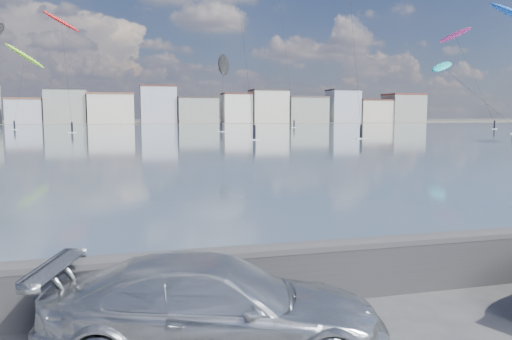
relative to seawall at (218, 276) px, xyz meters
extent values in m
cube|color=#455866|center=(0.00, 88.80, -0.58)|extent=(500.00, 177.00, 0.00)
cube|color=#4C473D|center=(0.00, 197.30, -0.57)|extent=(500.00, 60.00, 0.00)
cube|color=#28282B|center=(0.00, 0.00, -0.13)|extent=(400.00, 0.35, 0.90)
cylinder|color=#28282B|center=(0.00, 0.00, 0.32)|extent=(400.00, 0.36, 0.36)
cube|color=#B2B7C6|center=(-35.00, 183.30, 3.67)|extent=(12.00, 10.00, 8.50)
cube|color=brown|center=(-35.00, 183.30, 8.22)|extent=(12.24, 10.20, 0.60)
cube|color=gray|center=(-21.50, 183.30, 5.42)|extent=(14.00, 11.00, 12.00)
cube|color=#2D2D33|center=(-21.50, 183.30, 11.72)|extent=(14.28, 11.22, 0.60)
cube|color=silver|center=(-6.00, 183.30, 4.67)|extent=(16.00, 13.00, 10.50)
cube|color=brown|center=(-6.00, 183.30, 10.22)|extent=(16.32, 13.26, 0.60)
cube|color=#B2B7C6|center=(11.00, 183.30, 6.17)|extent=(13.00, 10.00, 13.50)
cube|color=#562D23|center=(11.00, 183.30, 13.22)|extent=(13.26, 10.20, 0.60)
cube|color=gray|center=(25.50, 183.30, 4.17)|extent=(15.00, 12.00, 9.50)
cube|color=#383330|center=(25.50, 183.30, 9.22)|extent=(15.30, 12.24, 0.60)
cube|color=white|center=(41.00, 183.30, 4.92)|extent=(11.00, 9.00, 11.00)
cube|color=#562D23|center=(41.00, 183.30, 10.72)|extent=(11.22, 9.18, 0.60)
cube|color=beige|center=(54.00, 183.30, 5.67)|extent=(14.00, 11.00, 12.50)
cube|color=#383330|center=(54.00, 183.30, 12.22)|extent=(14.28, 11.22, 0.60)
cube|color=gray|center=(69.50, 183.30, 4.42)|extent=(16.00, 12.00, 10.00)
cube|color=#4C423D|center=(69.50, 183.30, 9.72)|extent=(16.32, 12.24, 0.60)
cube|color=#B2B7C6|center=(86.00, 183.30, 5.92)|extent=(12.00, 10.00, 13.00)
cube|color=#2D2D33|center=(86.00, 183.30, 12.72)|extent=(12.24, 10.20, 0.60)
cube|color=beige|center=(99.50, 183.30, 3.92)|extent=(14.00, 11.00, 9.00)
cube|color=#562D23|center=(99.50, 183.30, 8.72)|extent=(14.28, 11.22, 0.60)
cube|color=gray|center=(114.00, 183.30, 5.17)|extent=(15.00, 12.00, 11.50)
cube|color=brown|center=(114.00, 183.30, 11.22)|extent=(15.30, 12.24, 0.60)
imported|color=silver|center=(-0.33, -1.58, 0.09)|extent=(4.95, 3.02, 1.34)
ellipsoid|color=#E5338C|center=(78.60, 102.01, 22.32)|extent=(6.44, 7.99, 4.11)
cube|color=white|center=(80.14, 88.41, -0.53)|extent=(1.40, 0.42, 0.08)
cylinder|color=black|center=(80.14, 88.41, 0.37)|extent=(0.36, 0.36, 1.70)
sphere|color=black|center=(80.14, 88.41, 1.27)|extent=(0.28, 0.28, 0.28)
cylinder|color=black|center=(79.37, 95.21, 11.52)|extent=(1.57, 13.63, 21.62)
ellipsoid|color=red|center=(-12.82, 97.80, 20.69)|extent=(7.25, 3.74, 4.35)
cube|color=white|center=(-10.69, 88.30, -0.53)|extent=(1.40, 0.42, 0.08)
cylinder|color=black|center=(-10.69, 88.30, 0.37)|extent=(0.36, 0.36, 1.70)
sphere|color=black|center=(-10.69, 88.30, 1.27)|extent=(0.28, 0.28, 0.28)
cylinder|color=black|center=(-11.76, 93.05, 10.70)|extent=(2.16, 9.53, 19.98)
cube|color=white|center=(29.67, 54.06, -0.53)|extent=(1.40, 0.42, 0.08)
cylinder|color=black|center=(29.67, 54.06, 0.37)|extent=(0.36, 0.36, 1.70)
sphere|color=black|center=(29.67, 54.06, 1.27)|extent=(0.28, 0.28, 0.28)
cylinder|color=black|center=(29.81, 58.25, 17.10)|extent=(0.31, 8.41, 32.78)
cube|color=white|center=(40.18, 112.26, -0.53)|extent=(1.40, 0.42, 0.08)
cylinder|color=black|center=(40.18, 112.26, 0.37)|extent=(0.36, 0.36, 1.70)
sphere|color=black|center=(40.18, 112.26, 1.27)|extent=(0.28, 0.28, 0.28)
cylinder|color=black|center=(40.10, 118.94, 18.17)|extent=(0.19, 13.38, 34.90)
ellipsoid|color=black|center=(19.50, 98.91, 13.40)|extent=(4.41, 8.25, 6.74)
cube|color=white|center=(16.54, 86.65, -0.53)|extent=(1.40, 0.42, 0.08)
cylinder|color=black|center=(16.54, 86.65, 0.37)|extent=(0.36, 0.36, 1.70)
sphere|color=black|center=(16.54, 86.65, 1.27)|extent=(0.28, 0.28, 0.28)
cylinder|color=black|center=(18.02, 92.78, 7.06)|extent=(3.00, 12.29, 12.70)
ellipsoid|color=#8CD826|center=(-24.63, 127.16, 16.99)|extent=(9.84, 8.20, 6.90)
cube|color=white|center=(-24.85, 111.62, -0.53)|extent=(1.40, 0.42, 0.08)
cylinder|color=black|center=(-24.85, 111.62, 0.37)|extent=(0.36, 0.36, 1.70)
sphere|color=black|center=(-24.85, 111.62, 1.27)|extent=(0.28, 0.28, 0.28)
cylinder|color=black|center=(-24.74, 119.39, 8.86)|extent=(0.25, 15.57, 16.29)
cube|color=white|center=(14.75, 54.39, -0.53)|extent=(1.40, 0.42, 0.08)
cylinder|color=black|center=(14.75, 54.39, 0.37)|extent=(0.36, 0.36, 1.70)
sphere|color=black|center=(14.75, 54.39, 1.27)|extent=(0.28, 0.28, 0.28)
cylinder|color=black|center=(14.19, 58.45, 13.28)|extent=(1.15, 8.15, 25.13)
ellipsoid|color=#19BFBF|center=(59.62, 79.50, 12.12)|extent=(9.70, 9.03, 3.65)
cylinder|color=black|center=(61.62, 71.88, 6.42)|extent=(4.03, 15.26, 11.43)
camera|label=1|loc=(-1.44, -7.99, 2.69)|focal=35.00mm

